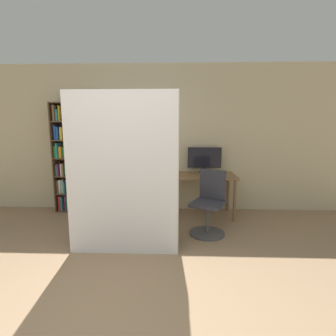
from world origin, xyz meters
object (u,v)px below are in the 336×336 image
object	(u,v)px
monitor	(204,159)
mattress_far	(129,169)
mattress_near	(124,174)
bookshelf	(69,161)
office_chair	(209,208)

from	to	relation	value
monitor	mattress_far	world-z (taller)	mattress_far
monitor	mattress_near	xyz separation A→B (m)	(-1.16, -1.60, 0.01)
monitor	bookshelf	bearing A→B (deg)	-179.53
monitor	mattress_near	distance (m)	1.98
bookshelf	office_chair	bearing A→B (deg)	-22.00
monitor	mattress_far	distance (m)	1.72
mattress_near	mattress_far	bearing A→B (deg)	90.00
mattress_near	mattress_far	xyz separation A→B (m)	(0.00, 0.33, -0.00)
office_chair	mattress_near	xyz separation A→B (m)	(-1.13, -0.58, 0.62)
bookshelf	mattress_far	bearing A→B (deg)	-42.77
monitor	mattress_near	bearing A→B (deg)	-125.89
mattress_near	mattress_far	world-z (taller)	same
mattress_far	mattress_near	bearing A→B (deg)	-90.00
monitor	office_chair	bearing A→B (deg)	-91.39
bookshelf	mattress_far	world-z (taller)	mattress_far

